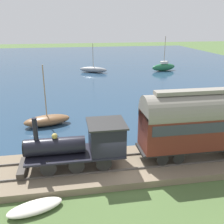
# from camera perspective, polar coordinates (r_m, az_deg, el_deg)

# --- Properties ---
(ground_plane) EXTENTS (200.00, 200.00, 0.00)m
(ground_plane) POSITION_cam_1_polar(r_m,az_deg,el_deg) (16.86, 1.75, -13.80)
(ground_plane) COLOR #476033
(harbor_water) EXTENTS (80.00, 80.00, 0.01)m
(harbor_water) POSITION_cam_1_polar(r_m,az_deg,el_deg) (58.07, -6.96, 10.13)
(harbor_water) COLOR navy
(harbor_water) RESTS_ON ground
(rail_embankment) EXTENTS (4.63, 56.00, 0.55)m
(rail_embankment) POSITION_cam_1_polar(r_m,az_deg,el_deg) (17.44, 1.19, -11.71)
(rail_embankment) COLOR #756651
(rail_embankment) RESTS_ON ground
(steam_locomotive) EXTENTS (2.42, 6.56, 3.34)m
(steam_locomotive) POSITION_cam_1_polar(r_m,az_deg,el_deg) (16.30, -5.61, -6.54)
(steam_locomotive) COLOR black
(steam_locomotive) RESTS_ON rail_embankment
(passenger_coach) EXTENTS (2.27, 8.56, 4.59)m
(passenger_coach) POSITION_cam_1_polar(r_m,az_deg,el_deg) (18.06, 19.34, -1.61)
(passenger_coach) COLOR black
(passenger_coach) RESTS_ON rail_embankment
(sailboat_green) EXTENTS (2.32, 5.16, 6.40)m
(sailboat_green) POSITION_cam_1_polar(r_m,az_deg,el_deg) (51.74, 11.19, 9.62)
(sailboat_green) COLOR #236B42
(sailboat_green) RESTS_ON harbor_water
(sailboat_gray) EXTENTS (3.42, 5.33, 5.25)m
(sailboat_gray) POSITION_cam_1_polar(r_m,az_deg,el_deg) (49.28, -4.10, 9.21)
(sailboat_gray) COLOR gray
(sailboat_gray) RESTS_ON harbor_water
(sailboat_brown) EXTENTS (2.57, 4.47, 5.60)m
(sailboat_brown) POSITION_cam_1_polar(r_m,az_deg,el_deg) (24.89, -13.93, -1.73)
(sailboat_brown) COLOR brown
(sailboat_brown) RESTS_ON harbor_water
(rowboat_off_pier) EXTENTS (2.17, 2.94, 0.37)m
(rowboat_off_pier) POSITION_cam_1_polar(r_m,az_deg,el_deg) (24.70, 13.97, -2.66)
(rowboat_off_pier) COLOR silver
(rowboat_off_pier) RESTS_ON harbor_water
(rowboat_near_shore) EXTENTS (2.07, 2.09, 0.33)m
(rowboat_near_shore) POSITION_cam_1_polar(r_m,az_deg,el_deg) (30.86, 12.83, 1.84)
(rowboat_near_shore) COLOR beige
(rowboat_near_shore) RESTS_ON harbor_water
(beached_dinghy) EXTENTS (1.88, 3.00, 0.44)m
(beached_dinghy) POSITION_cam_1_polar(r_m,az_deg,el_deg) (14.71, -16.40, -19.30)
(beached_dinghy) COLOR beige
(beached_dinghy) RESTS_ON ground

